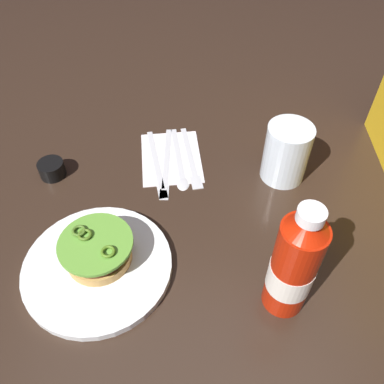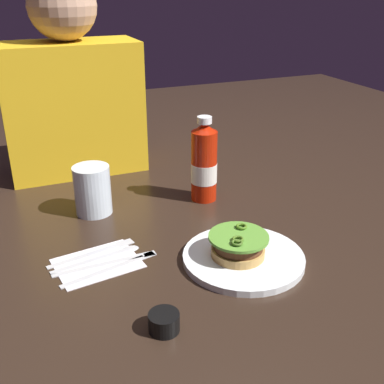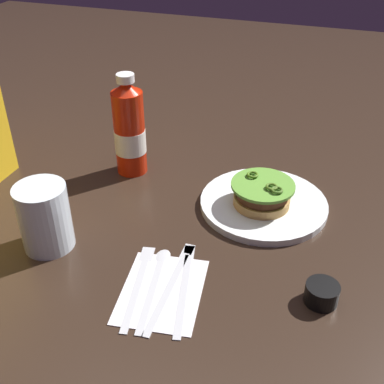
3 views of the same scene
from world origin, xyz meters
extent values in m
plane|color=black|center=(0.00, 0.00, 0.00)|extent=(3.00, 3.00, 0.00)
cylinder|color=white|center=(0.12, -0.10, 0.01)|extent=(0.25, 0.25, 0.01)
cylinder|color=tan|center=(0.11, -0.10, 0.02)|extent=(0.11, 0.11, 0.02)
cylinder|color=#512D19|center=(0.11, -0.10, 0.04)|extent=(0.10, 0.10, 0.02)
cylinder|color=red|center=(0.11, -0.10, 0.05)|extent=(0.09, 0.09, 0.01)
cylinder|color=#599531|center=(0.11, -0.10, 0.06)|extent=(0.12, 0.12, 0.01)
torus|color=#46691C|center=(0.10, -0.12, 0.06)|extent=(0.02, 0.02, 0.01)
torus|color=#48721B|center=(0.13, -0.08, 0.06)|extent=(0.02, 0.02, 0.01)
torus|color=#436820|center=(0.09, -0.13, 0.06)|extent=(0.02, 0.02, 0.01)
cylinder|color=#B51C07|center=(0.17, 0.20, 0.09)|extent=(0.07, 0.07, 0.18)
cone|color=#B51C07|center=(0.17, 0.20, 0.19)|extent=(0.06, 0.06, 0.02)
cylinder|color=white|center=(0.17, 0.20, 0.21)|extent=(0.04, 0.04, 0.02)
cylinder|color=white|center=(0.17, 0.20, 0.07)|extent=(0.07, 0.07, 0.05)
cylinder|color=silver|center=(-0.11, 0.23, 0.06)|extent=(0.09, 0.09, 0.12)
cylinder|color=black|center=(-0.10, -0.24, 0.02)|extent=(0.05, 0.05, 0.03)
cube|color=silver|center=(-0.15, 0.00, 0.00)|extent=(0.18, 0.15, 0.00)
cube|color=silver|center=(-0.15, -0.03, 0.00)|extent=(0.18, 0.05, 0.00)
cube|color=silver|center=(-0.08, -0.02, 0.00)|extent=(0.08, 0.04, 0.00)
cube|color=silver|center=(-0.15, -0.01, 0.00)|extent=(0.19, 0.02, 0.00)
cube|color=silver|center=(-0.07, -0.01, 0.00)|extent=(0.08, 0.02, 0.00)
cube|color=silver|center=(-0.16, 0.02, 0.00)|extent=(0.18, 0.04, 0.00)
ellipsoid|color=silver|center=(-0.08, 0.03, 0.00)|extent=(0.04, 0.03, 0.00)
cube|color=silver|center=(-0.16, 0.04, 0.00)|extent=(0.19, 0.05, 0.00)
cube|color=silver|center=(-0.08, 0.06, 0.00)|extent=(0.04, 0.03, 0.00)
cube|color=gold|center=(-0.09, 0.53, 0.18)|extent=(0.38, 0.18, 0.37)
sphere|color=tan|center=(-0.09, 0.53, 0.46)|extent=(0.18, 0.18, 0.18)
camera|label=1|loc=(0.47, 0.06, 0.58)|focal=37.54mm
camera|label=2|loc=(-0.29, -0.82, 0.53)|focal=44.35mm
camera|label=3|loc=(-0.65, -0.22, 0.55)|focal=45.03mm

